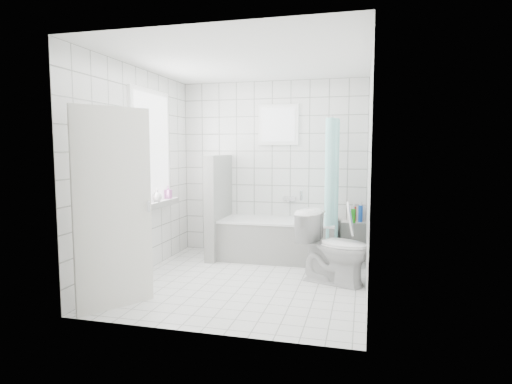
# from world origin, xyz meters

# --- Properties ---
(ground) EXTENTS (3.00, 3.00, 0.00)m
(ground) POSITION_xyz_m (0.00, 0.00, 0.00)
(ground) COLOR white
(ground) RESTS_ON ground
(ceiling) EXTENTS (3.00, 3.00, 0.00)m
(ceiling) POSITION_xyz_m (0.00, 0.00, 2.60)
(ceiling) COLOR white
(ceiling) RESTS_ON ground
(wall_back) EXTENTS (2.80, 0.02, 2.60)m
(wall_back) POSITION_xyz_m (0.00, 1.50, 1.30)
(wall_back) COLOR white
(wall_back) RESTS_ON ground
(wall_front) EXTENTS (2.80, 0.02, 2.60)m
(wall_front) POSITION_xyz_m (0.00, -1.50, 1.30)
(wall_front) COLOR white
(wall_front) RESTS_ON ground
(wall_left) EXTENTS (0.02, 3.00, 2.60)m
(wall_left) POSITION_xyz_m (-1.40, 0.00, 1.30)
(wall_left) COLOR white
(wall_left) RESTS_ON ground
(wall_right) EXTENTS (0.02, 3.00, 2.60)m
(wall_right) POSITION_xyz_m (1.40, 0.00, 1.30)
(wall_right) COLOR white
(wall_right) RESTS_ON ground
(window_left) EXTENTS (0.01, 0.90, 1.40)m
(window_left) POSITION_xyz_m (-1.35, 0.30, 1.60)
(window_left) COLOR white
(window_left) RESTS_ON wall_left
(window_back) EXTENTS (0.50, 0.01, 0.50)m
(window_back) POSITION_xyz_m (0.10, 1.46, 1.95)
(window_back) COLOR white
(window_back) RESTS_ON wall_back
(window_sill) EXTENTS (0.18, 1.02, 0.08)m
(window_sill) POSITION_xyz_m (-1.31, 0.30, 0.86)
(window_sill) COLOR white
(window_sill) RESTS_ON wall_left
(door) EXTENTS (0.47, 0.69, 2.00)m
(door) POSITION_xyz_m (-1.03, -1.15, 1.00)
(door) COLOR silver
(door) RESTS_ON ground
(bathtub) EXTENTS (1.65, 0.77, 0.58)m
(bathtub) POSITION_xyz_m (0.18, 1.12, 0.29)
(bathtub) COLOR white
(bathtub) RESTS_ON ground
(partition_wall) EXTENTS (0.15, 0.85, 1.50)m
(partition_wall) POSITION_xyz_m (-0.71, 1.07, 0.75)
(partition_wall) COLOR white
(partition_wall) RESTS_ON ground
(tiled_ledge) EXTENTS (0.40, 0.24, 0.55)m
(tiled_ledge) POSITION_xyz_m (1.25, 1.38, 0.28)
(tiled_ledge) COLOR white
(tiled_ledge) RESTS_ON ground
(toilet) EXTENTS (0.95, 0.73, 0.86)m
(toilet) POSITION_xyz_m (1.03, 0.21, 0.43)
(toilet) COLOR white
(toilet) RESTS_ON ground
(curtain_rod) EXTENTS (0.02, 0.80, 0.02)m
(curtain_rod) POSITION_xyz_m (0.94, 1.10, 2.00)
(curtain_rod) COLOR silver
(curtain_rod) RESTS_ON wall_back
(shower_curtain) EXTENTS (0.14, 0.48, 1.78)m
(shower_curtain) POSITION_xyz_m (0.94, 0.97, 1.10)
(shower_curtain) COLOR #50ECE0
(shower_curtain) RESTS_ON curtain_rod
(tub_faucet) EXTENTS (0.18, 0.06, 0.06)m
(tub_faucet) POSITION_xyz_m (0.28, 1.46, 0.85)
(tub_faucet) COLOR silver
(tub_faucet) RESTS_ON wall_back
(sill_bottles) EXTENTS (0.19, 0.83, 0.32)m
(sill_bottles) POSITION_xyz_m (-1.30, 0.14, 1.03)
(sill_bottles) COLOR silver
(sill_bottles) RESTS_ON window_sill
(ledge_bottles) EXTENTS (0.16, 0.18, 0.24)m
(ledge_bottles) POSITION_xyz_m (1.26, 1.36, 0.66)
(ledge_bottles) COLOR red
(ledge_bottles) RESTS_ON tiled_ledge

